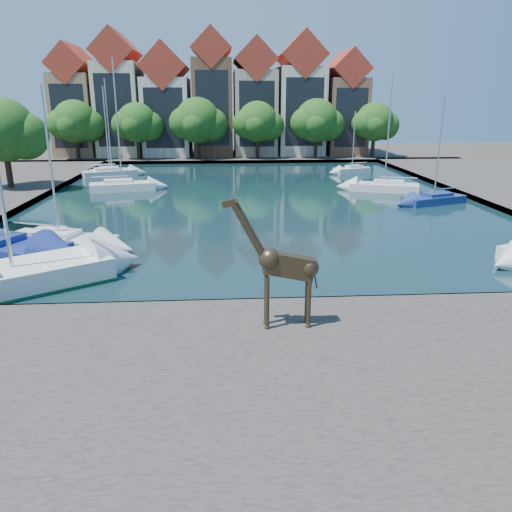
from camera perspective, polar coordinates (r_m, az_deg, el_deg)
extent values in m
plane|color=#38332B|center=(20.36, 4.27, -6.00)|extent=(160.00, 160.00, 0.00)
cube|color=black|center=(43.34, -0.09, 6.71)|extent=(38.00, 50.00, 0.08)
cube|color=#48423F|center=(14.17, 8.31, -16.30)|extent=(50.00, 14.00, 0.50)
cube|color=#48423F|center=(74.96, -1.69, 11.39)|extent=(60.00, 16.00, 0.50)
cube|color=#937250|center=(77.24, -19.67, 14.88)|extent=(5.39, 9.00, 11.00)
cube|color=maroon|center=(77.35, -20.20, 19.83)|extent=(5.44, 9.18, 5.44)
cube|color=black|center=(72.92, -20.61, 14.70)|extent=(4.40, 0.05, 8.25)
cube|color=beige|center=(75.87, -15.20, 15.81)|extent=(5.88, 9.00, 12.50)
cube|color=maroon|center=(76.11, -15.68, 21.50)|extent=(5.94, 9.18, 5.94)
cube|color=black|center=(71.47, -15.89, 15.70)|extent=(4.80, 0.05, 9.38)
cube|color=silver|center=(74.94, -10.08, 15.35)|extent=(6.37, 9.00, 10.50)
cube|color=maroon|center=(75.03, -10.36, 20.45)|extent=(6.43, 9.18, 6.43)
cube|color=black|center=(70.49, -10.46, 15.22)|extent=(5.20, 0.05, 7.88)
cube|color=brown|center=(74.52, -4.95, 16.50)|extent=(5.39, 9.00, 13.00)
cube|color=maroon|center=(74.81, -5.11, 22.41)|extent=(5.44, 9.18, 5.44)
cube|color=black|center=(70.04, -5.01, 16.45)|extent=(4.40, 0.05, 9.75)
cube|color=tan|center=(74.67, -0.14, 15.99)|extent=(5.88, 9.00, 11.50)
cube|color=maroon|center=(74.83, -0.14, 21.41)|extent=(5.94, 9.18, 5.94)
cube|color=black|center=(70.20, 0.10, 15.90)|extent=(4.80, 0.05, 8.62)
cube|color=beige|center=(75.36, 5.00, 16.13)|extent=(6.37, 9.00, 12.00)
cube|color=maroon|center=(75.57, 5.16, 21.77)|extent=(6.43, 9.18, 6.43)
cube|color=black|center=(70.93, 5.56, 16.04)|extent=(5.20, 0.05, 9.00)
cube|color=brown|center=(76.61, 9.98, 15.40)|extent=(5.39, 9.00, 10.50)
cube|color=maroon|center=(76.69, 10.24, 20.22)|extent=(5.44, 9.18, 5.44)
cube|color=black|center=(72.26, 10.82, 15.25)|extent=(4.40, 0.05, 7.88)
cylinder|color=#332114|center=(71.89, -19.72, 11.63)|extent=(0.50, 0.50, 3.20)
sphere|color=#174213|center=(71.69, -20.00, 14.23)|extent=(5.60, 5.60, 5.60)
sphere|color=#174213|center=(71.57, -18.55, 13.92)|extent=(4.20, 4.20, 4.20)
sphere|color=#174213|center=(71.75, -21.27, 13.88)|extent=(3.92, 3.92, 3.92)
cylinder|color=#332114|center=(70.17, -13.29, 12.05)|extent=(0.50, 0.50, 3.20)
sphere|color=#174213|center=(69.97, -13.48, 14.63)|extent=(5.20, 5.20, 5.20)
sphere|color=#174213|center=(70.05, -12.11, 14.29)|extent=(3.90, 3.90, 3.90)
sphere|color=#174213|center=(69.83, -14.71, 14.32)|extent=(3.64, 3.64, 3.64)
cylinder|color=#332114|center=(69.33, -6.61, 12.33)|extent=(0.50, 0.50, 3.20)
sphere|color=#174213|center=(69.12, -6.71, 15.14)|extent=(6.00, 6.00, 6.00)
sphere|color=#174213|center=(69.39, -5.15, 14.70)|extent=(4.50, 4.50, 4.50)
sphere|color=#174213|center=(68.83, -8.14, 14.83)|extent=(4.20, 4.20, 4.20)
cylinder|color=#332114|center=(69.42, 0.16, 12.45)|extent=(0.50, 0.50, 3.20)
sphere|color=#174213|center=(69.21, 0.16, 15.11)|extent=(5.40, 5.40, 5.40)
sphere|color=#174213|center=(69.67, 1.52, 14.67)|extent=(4.05, 4.05, 4.05)
sphere|color=#174213|center=(68.74, -1.09, 14.86)|extent=(3.78, 3.78, 3.78)
cylinder|color=#332114|center=(70.42, 6.82, 12.40)|extent=(0.50, 0.50, 3.20)
sphere|color=#174213|center=(70.21, 6.92, 15.12)|extent=(5.80, 5.80, 5.80)
sphere|color=#174213|center=(70.87, 8.29, 14.61)|extent=(4.35, 4.35, 4.35)
sphere|color=#174213|center=(69.56, 5.64, 14.90)|extent=(4.06, 4.06, 4.06)
cylinder|color=#332114|center=(72.29, 13.21, 12.20)|extent=(0.50, 0.50, 3.20)
sphere|color=#174213|center=(72.10, 13.39, 14.70)|extent=(5.20, 5.20, 5.20)
sphere|color=#174213|center=(72.87, 14.50, 14.24)|extent=(3.90, 3.90, 3.90)
sphere|color=#174213|center=(71.33, 12.34, 14.53)|extent=(3.64, 3.64, 3.64)
cylinder|color=#332114|center=(50.68, -26.43, 8.95)|extent=(0.54, 0.54, 3.40)
sphere|color=#174213|center=(50.40, -26.96, 12.74)|extent=(5.60, 5.60, 5.60)
sphere|color=#174213|center=(50.09, -24.93, 12.33)|extent=(4.20, 4.20, 4.20)
cylinder|color=#382C1C|center=(17.09, 1.30, -5.41)|extent=(0.14, 0.14, 1.89)
cylinder|color=#382C1C|center=(17.45, 1.16, -4.91)|extent=(0.14, 0.14, 1.89)
cylinder|color=#382C1C|center=(17.29, 6.08, -5.23)|extent=(0.14, 0.14, 1.89)
cylinder|color=#382C1C|center=(17.65, 5.84, -4.74)|extent=(0.14, 0.14, 1.89)
cube|color=#382C1C|center=(16.92, 3.84, -1.12)|extent=(1.84, 0.53, 1.10)
cylinder|color=#382C1C|center=(16.43, -0.71, 2.83)|extent=(1.22, 0.29, 1.96)
cube|color=#382C1C|center=(16.18, -3.03, 6.07)|extent=(0.53, 0.17, 0.30)
cube|color=silver|center=(30.21, -21.52, 1.69)|extent=(6.72, 4.19, 0.89)
cube|color=silver|center=(30.14, -21.58, 2.24)|extent=(3.13, 2.38, 0.49)
cylinder|color=#B2B2B7|center=(29.43, -22.44, 9.75)|extent=(0.12, 0.12, 8.08)
cube|color=white|center=(47.93, -15.01, 7.78)|extent=(6.07, 3.20, 0.95)
cube|color=white|center=(47.88, -15.04, 8.15)|extent=(2.77, 1.92, 0.53)
cylinder|color=#B2B2B7|center=(47.38, -15.56, 14.50)|extent=(0.13, 0.13, 10.73)
cube|color=white|center=(58.20, -16.12, 9.26)|extent=(4.85, 2.89, 0.88)
cube|color=white|center=(58.17, -16.14, 9.55)|extent=(2.25, 1.67, 0.49)
cylinder|color=#B2B2B7|center=(57.77, -16.54, 14.18)|extent=(0.12, 0.12, 9.53)
cube|color=silver|center=(57.12, -16.35, 9.13)|extent=(5.90, 4.06, 0.93)
cube|color=silver|center=(57.08, -16.38, 9.43)|extent=(2.79, 2.25, 0.52)
cylinder|color=#B2B2B7|center=(56.69, -16.75, 13.72)|extent=(0.12, 0.12, 8.68)
cube|color=navy|center=(42.88, 19.66, 6.18)|extent=(5.54, 3.56, 0.79)
cube|color=navy|center=(42.83, 19.70, 6.53)|extent=(2.60, 2.01, 0.44)
cylinder|color=#B2B2B7|center=(42.34, 20.24, 11.70)|extent=(0.11, 0.11, 7.88)
cube|color=silver|center=(47.58, 14.45, 7.73)|extent=(6.42, 3.99, 0.91)
cube|color=silver|center=(47.54, 14.48, 8.09)|extent=(2.99, 2.27, 0.51)
cylinder|color=#B2B2B7|center=(47.06, 14.91, 13.64)|extent=(0.12, 0.12, 9.33)
cube|color=silver|center=(58.83, 10.92, 9.67)|extent=(4.51, 2.90, 0.80)
cube|color=silver|center=(58.80, 10.94, 9.92)|extent=(2.11, 1.63, 0.44)
cylinder|color=#B2B2B7|center=(58.50, 11.11, 12.90)|extent=(0.11, 0.11, 6.23)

